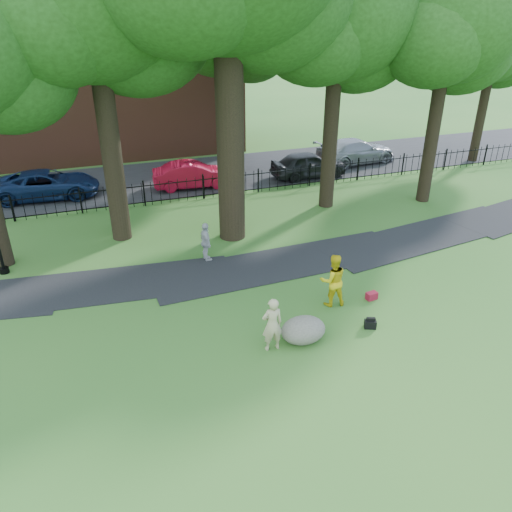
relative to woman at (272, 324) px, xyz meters
name	(u,v)px	position (x,y,z in m)	size (l,w,h in m)	color
ground	(299,323)	(1.27, 0.93, -0.85)	(120.00, 120.00, 0.00)	#2A5D20
footpath	(281,264)	(2.27, 4.83, -0.85)	(36.00, 2.60, 0.03)	black
street	(187,176)	(1.27, 16.93, -0.85)	(80.00, 7.00, 0.02)	black
iron_fence	(203,187)	(1.27, 12.93, -0.25)	(44.00, 0.04, 1.20)	black
brick_building	(92,56)	(-2.73, 24.93, 5.15)	(18.00, 8.00, 12.00)	brown
tree_row	(230,28)	(1.79, 9.33, 7.31)	(26.82, 7.96, 12.42)	black
woman	(272,324)	(0.00, 0.00, 0.00)	(0.62, 0.40, 1.69)	tan
man	(333,280)	(2.75, 1.59, 0.07)	(0.89, 0.69, 1.82)	gold
pedestrian	(206,242)	(-0.36, 6.10, -0.06)	(0.92, 0.38, 1.57)	#A6A5AA
boulder	(303,328)	(1.03, 0.10, -0.45)	(1.37, 1.03, 0.80)	#645E53
backpack	(370,324)	(3.25, -0.05, -0.71)	(0.36, 0.22, 0.27)	black
red_bag	(372,296)	(4.19, 1.40, -0.72)	(0.38, 0.24, 0.26)	maroon
red_sedan	(193,175)	(1.19, 14.87, -0.14)	(1.49, 4.28, 1.41)	#A60C26
navy_van	(47,184)	(-6.25, 15.79, -0.13)	(2.37, 5.14, 1.43)	#0D1E43
grey_car	(309,164)	(7.90, 14.43, -0.10)	(1.76, 4.36, 1.49)	black
silver_car	(356,151)	(11.89, 16.03, -0.08)	(2.15, 5.28, 1.53)	gray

